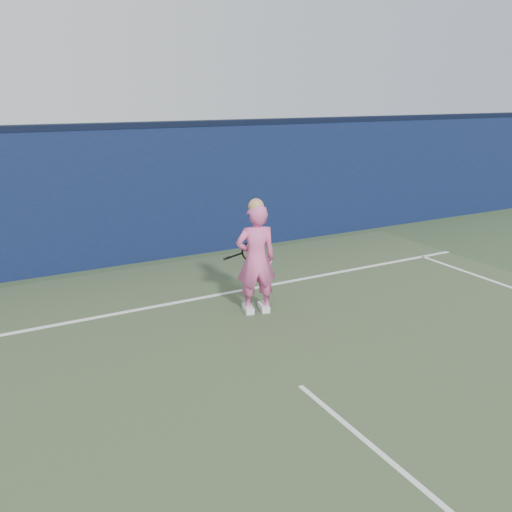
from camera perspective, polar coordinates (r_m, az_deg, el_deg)
ground at (r=5.50m, az=10.63°, el=-18.04°), size 80.00×80.00×0.00m
backstop_wall at (r=10.53m, az=-11.69°, el=6.27°), size 24.00×0.40×2.50m
wall_cap at (r=10.38m, az=-12.13°, el=13.34°), size 24.00×0.42×0.10m
player at (r=7.81m, az=0.00°, el=-0.29°), size 0.66×0.51×1.70m
racket at (r=8.21m, az=-0.77°, el=0.46°), size 0.55×0.20×0.31m
court_lines at (r=5.29m, az=12.99°, el=-19.60°), size 11.00×12.04×0.01m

